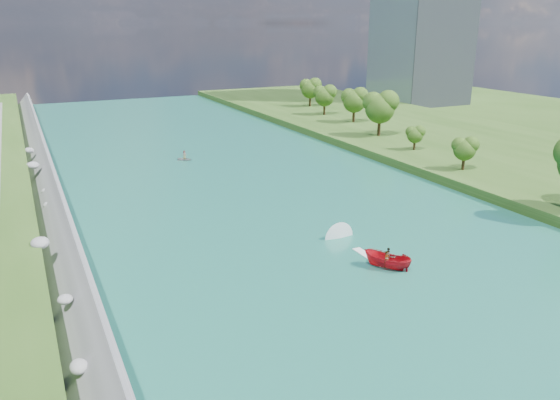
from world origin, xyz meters
TOP-DOWN VIEW (x-y plane):
  - ground at (0.00, 0.00)m, footprint 260.00×260.00m
  - river_water at (0.00, 20.00)m, footprint 55.00×240.00m
  - berm_east at (49.50, 20.00)m, footprint 44.00×240.00m
  - riprap_bank at (-25.88, 18.86)m, footprint 4.49×236.00m
  - trees_east at (37.46, 21.40)m, footprint 18.19×136.49m
  - motorboat at (2.82, 2.41)m, footprint 4.28×19.21m
  - raft at (-2.46, 53.07)m, footprint 3.25×3.28m

SIDE VIEW (x-z plane):
  - ground at x=0.00m, z-range 0.00..0.00m
  - river_water at x=0.00m, z-range 0.00..0.10m
  - raft at x=-2.46m, z-range -0.37..1.31m
  - berm_east at x=49.50m, z-range 0.00..1.50m
  - motorboat at x=2.82m, z-range -0.11..1.92m
  - riprap_bank at x=-25.88m, z-range -0.33..3.99m
  - trees_east at x=37.46m, z-range 0.65..12.29m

